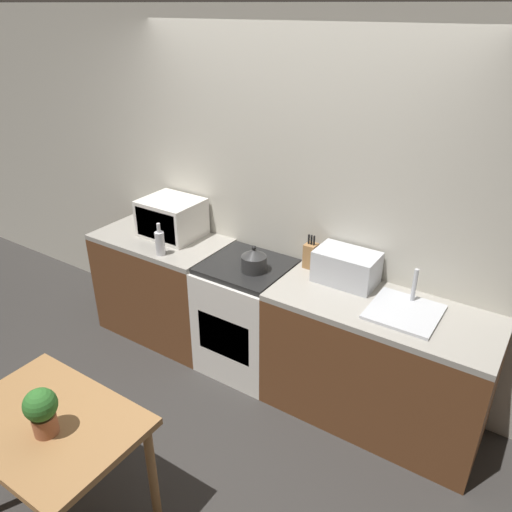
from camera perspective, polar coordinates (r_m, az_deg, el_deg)
ground_plane at (r=3.59m, az=-5.83°, el=-19.43°), size 16.00×16.00×0.00m
wall_back at (r=3.64m, az=4.23°, el=6.03°), size 10.00×0.06×2.60m
counter_left_run at (r=4.32m, az=-10.42°, el=-3.28°), size 1.09×0.62×0.90m
counter_right_run at (r=3.49m, az=13.43°, el=-11.88°), size 1.44×0.62×0.90m
stove_range at (r=3.85m, az=-1.02°, el=-6.91°), size 0.62×0.62×0.90m
kettle at (r=3.50m, az=-0.24°, el=-0.46°), size 0.18×0.18×0.19m
microwave at (r=4.08m, az=-9.61°, el=4.33°), size 0.46×0.39×0.30m
bottle at (r=3.79m, az=-10.92°, el=1.50°), size 0.07×0.07×0.25m
knife_block at (r=3.56m, az=6.26°, el=0.09°), size 0.08×0.09×0.25m
toaster_oven at (r=3.40m, az=10.26°, el=-1.28°), size 0.41×0.26×0.22m
sink_basin at (r=3.20m, az=16.63°, el=-5.99°), size 0.41×0.41×0.24m
dining_table at (r=2.89m, az=-22.45°, el=-18.36°), size 0.95×0.66×0.73m
potted_plant at (r=2.67m, az=-23.30°, el=-15.85°), size 0.16×0.16×0.26m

